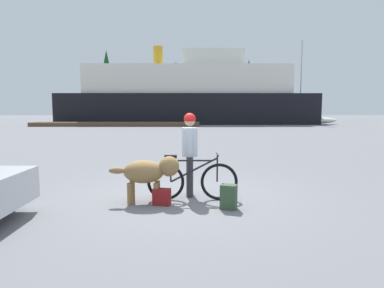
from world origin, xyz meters
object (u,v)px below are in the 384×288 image
(bicycle, at_px, (192,180))
(backpack, at_px, (229,197))
(person_cyclist, at_px, (190,146))
(ferry_boat, at_px, (189,96))
(handbag_pannier, at_px, (162,197))
(sailboat_moored, at_px, (300,120))
(dog, at_px, (149,172))

(bicycle, bearing_deg, backpack, -42.22)
(person_cyclist, relative_size, ferry_boat, 0.06)
(handbag_pannier, distance_m, sailboat_moored, 34.14)
(backpack, xyz_separation_m, sailboat_moored, (11.51, 31.94, 0.27))
(bicycle, height_order, handbag_pannier, bicycle)
(sailboat_moored, bearing_deg, person_cyclist, -111.50)
(ferry_boat, bearing_deg, backpack, -88.60)
(ferry_boat, bearing_deg, bicycle, -89.67)
(backpack, relative_size, handbag_pannier, 1.38)
(bicycle, distance_m, handbag_pannier, 0.69)
(bicycle, distance_m, backpack, 0.90)
(dog, relative_size, backpack, 3.03)
(handbag_pannier, xyz_separation_m, sailboat_moored, (12.73, 31.67, 0.34))
(backpack, bearing_deg, dog, 164.08)
(bicycle, xyz_separation_m, sailboat_moored, (12.17, 31.34, 0.10))
(bicycle, xyz_separation_m, backpack, (0.66, -0.60, -0.17))
(bicycle, bearing_deg, person_cyclist, 96.29)
(bicycle, xyz_separation_m, handbag_pannier, (-0.56, -0.33, -0.24))
(handbag_pannier, bearing_deg, dog, 148.79)
(dog, relative_size, handbag_pannier, 4.19)
(handbag_pannier, bearing_deg, bicycle, 30.27)
(person_cyclist, distance_m, sailboat_moored, 33.32)
(sailboat_moored, bearing_deg, dog, -112.39)
(bicycle, height_order, ferry_boat, ferry_boat)
(dog, height_order, ferry_boat, ferry_boat)
(bicycle, bearing_deg, ferry_boat, 90.33)
(person_cyclist, height_order, backpack, person_cyclist)
(backpack, distance_m, handbag_pannier, 1.25)
(dog, relative_size, ferry_boat, 0.05)
(ferry_boat, bearing_deg, person_cyclist, -89.73)
(bicycle, distance_m, person_cyclist, 0.72)
(dog, relative_size, sailboat_moored, 0.15)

